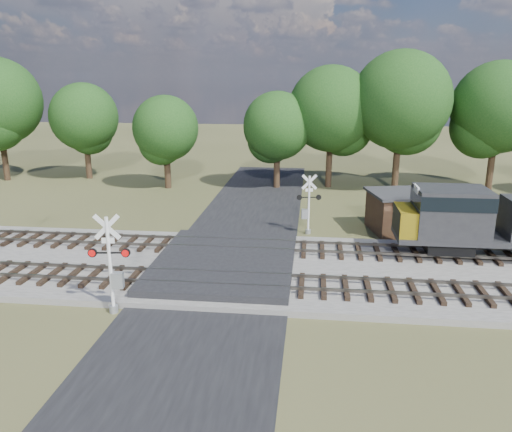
# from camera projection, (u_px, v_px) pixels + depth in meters

# --- Properties ---
(ground) EXTENTS (160.00, 160.00, 0.00)m
(ground) POSITION_uv_depth(u_px,v_px,m) (223.00, 273.00, 25.24)
(ground) COLOR #3F4323
(ground) RESTS_ON ground
(ballast_bed) EXTENTS (140.00, 10.00, 0.30)m
(ballast_bed) POSITION_uv_depth(u_px,v_px,m) (425.00, 275.00, 24.58)
(ballast_bed) COLOR gray
(ballast_bed) RESTS_ON ground
(road) EXTENTS (7.00, 60.00, 0.08)m
(road) POSITION_uv_depth(u_px,v_px,m) (223.00, 272.00, 25.23)
(road) COLOR black
(road) RESTS_ON ground
(crossing_panel) EXTENTS (7.00, 9.00, 0.62)m
(crossing_panel) POSITION_uv_depth(u_px,v_px,m) (225.00, 264.00, 25.63)
(crossing_panel) COLOR #262628
(crossing_panel) RESTS_ON ground
(track_near) EXTENTS (140.00, 2.60, 0.33)m
(track_near) POSITION_uv_depth(u_px,v_px,m) (282.00, 284.00, 22.87)
(track_near) COLOR black
(track_near) RESTS_ON ballast_bed
(track_far) EXTENTS (140.00, 2.60, 0.33)m
(track_far) POSITION_uv_depth(u_px,v_px,m) (288.00, 248.00, 27.65)
(track_far) COLOR black
(track_far) RESTS_ON ballast_bed
(crossing_signal_near) EXTENTS (1.74, 0.40, 4.32)m
(crossing_signal_near) POSITION_uv_depth(u_px,v_px,m) (113.00, 273.00, 20.54)
(crossing_signal_near) COLOR silver
(crossing_signal_near) RESTS_ON ground
(crossing_signal_far) EXTENTS (1.53, 0.37, 3.82)m
(crossing_signal_far) POSITION_uv_depth(u_px,v_px,m) (307.00, 209.00, 31.10)
(crossing_signal_far) COLOR silver
(crossing_signal_far) RESTS_ON ground
(equipment_shed) EXTENTS (4.47, 4.47, 2.56)m
(equipment_shed) POSITION_uv_depth(u_px,v_px,m) (400.00, 212.00, 31.71)
(equipment_shed) COLOR #482C1F
(equipment_shed) RESTS_ON ground
(treeline) EXTENTS (79.94, 11.22, 11.79)m
(treeline) POSITION_uv_depth(u_px,v_px,m) (332.00, 112.00, 42.65)
(treeline) COLOR black
(treeline) RESTS_ON ground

